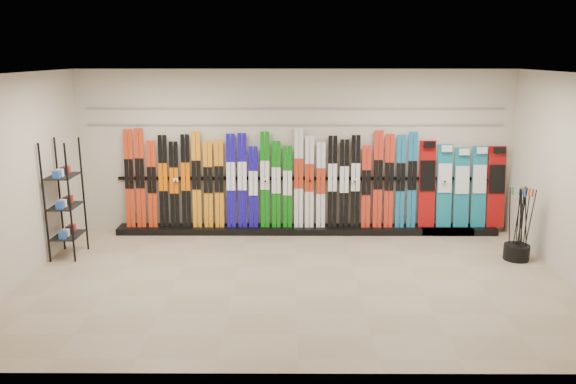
{
  "coord_description": "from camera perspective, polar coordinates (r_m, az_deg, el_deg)",
  "views": [
    {
      "loc": [
        -0.08,
        -7.75,
        3.25
      ],
      "look_at": [
        -0.12,
        1.0,
        1.1
      ],
      "focal_mm": 35.0,
      "sensor_mm": 36.0,
      "label": 1
    }
  ],
  "objects": [
    {
      "name": "pole_bin",
      "position": [
        9.89,
        22.19,
        -5.68
      ],
      "size": [
        0.41,
        0.41,
        0.25
      ],
      "primitive_type": "cylinder",
      "color": "black",
      "rests_on": "floor"
    },
    {
      "name": "slatwall_rail_0",
      "position": [
        10.31,
        0.7,
        6.84
      ],
      "size": [
        7.6,
        0.02,
        0.03
      ],
      "primitive_type": "cube",
      "color": "gray",
      "rests_on": "back_wall"
    },
    {
      "name": "ceiling",
      "position": [
        7.76,
        0.87,
        11.95
      ],
      "size": [
        8.0,
        8.0,
        0.0
      ],
      "primitive_type": "plane",
      "rotation": [
        3.14,
        0.0,
        0.0
      ],
      "color": "silver",
      "rests_on": "back_wall"
    },
    {
      "name": "skis",
      "position": [
        10.33,
        -1.84,
        1.01
      ],
      "size": [
        5.38,
        0.2,
        1.83
      ],
      "color": "red",
      "rests_on": "ski_rack_base"
    },
    {
      "name": "ski_poles",
      "position": [
        9.77,
        22.59,
        -2.97
      ],
      "size": [
        0.37,
        0.32,
        1.18
      ],
      "color": "black",
      "rests_on": "pole_bin"
    },
    {
      "name": "floor",
      "position": [
        8.41,
        0.79,
        -8.94
      ],
      "size": [
        8.0,
        8.0,
        0.0
      ],
      "primitive_type": "plane",
      "color": "tan",
      "rests_on": "ground"
    },
    {
      "name": "snowboards",
      "position": [
        10.86,
        17.21,
        0.56
      ],
      "size": [
        1.59,
        0.25,
        1.6
      ],
      "color": "#990C0C",
      "rests_on": "ski_rack_base"
    },
    {
      "name": "ski_rack_base",
      "position": [
        10.53,
        1.9,
        -3.84
      ],
      "size": [
        8.0,
        0.4,
        0.12
      ],
      "primitive_type": "cube",
      "color": "black",
      "rests_on": "floor"
    },
    {
      "name": "left_wall",
      "position": [
        8.86,
        -26.01,
        0.99
      ],
      "size": [
        0.0,
        5.0,
        5.0
      ],
      "primitive_type": "plane",
      "rotation": [
        1.57,
        0.0,
        1.57
      ],
      "color": "beige",
      "rests_on": "floor"
    },
    {
      "name": "accessory_rack",
      "position": [
        9.8,
        -21.75,
        -0.67
      ],
      "size": [
        0.4,
        0.6,
        1.93
      ],
      "primitive_type": "cube",
      "color": "black",
      "rests_on": "floor"
    },
    {
      "name": "back_wall",
      "position": [
        10.4,
        0.69,
        4.12
      ],
      "size": [
        8.0,
        0.0,
        8.0
      ],
      "primitive_type": "plane",
      "rotation": [
        1.57,
        0.0,
        0.0
      ],
      "color": "beige",
      "rests_on": "floor"
    },
    {
      "name": "slatwall_rail_1",
      "position": [
        10.28,
        0.7,
        8.5
      ],
      "size": [
        7.6,
        0.02,
        0.03
      ],
      "primitive_type": "cube",
      "color": "gray",
      "rests_on": "back_wall"
    }
  ]
}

